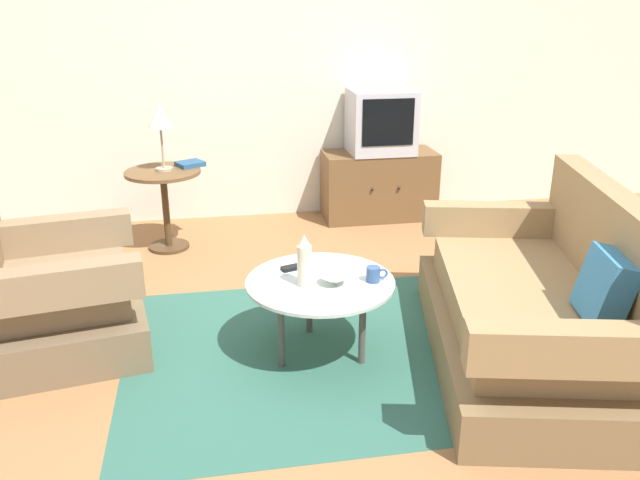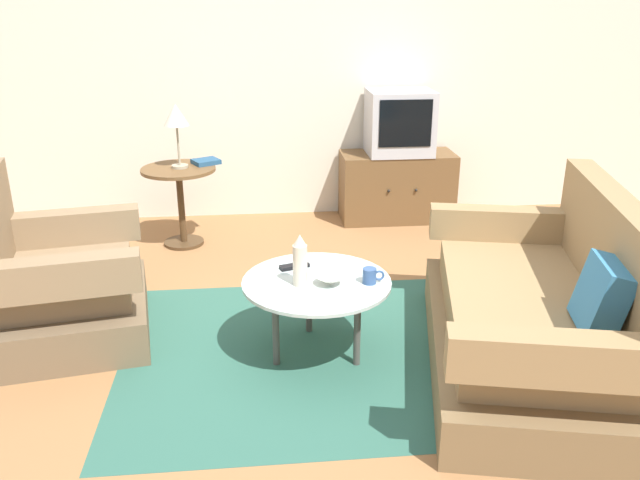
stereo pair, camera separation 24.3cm
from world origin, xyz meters
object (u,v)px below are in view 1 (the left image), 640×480
at_px(tv_remote_dark, 296,267).
at_px(book, 190,164).
at_px(couch, 539,310).
at_px(television, 381,121).
at_px(tv_stand, 379,185).
at_px(mug, 374,275).
at_px(table_lamp, 160,120).
at_px(armchair, 47,295).
at_px(side_table, 164,192).
at_px(coffee_table, 320,287).
at_px(bowl, 335,280).
at_px(vase, 304,261).

xyz_separation_m(tv_remote_dark, book, (-0.56, 1.63, 0.19)).
height_order(couch, television, television).
relative_size(tv_stand, mug, 8.26).
relative_size(television, table_lamp, 1.11).
xyz_separation_m(armchair, side_table, (0.55, 1.39, 0.13)).
xyz_separation_m(coffee_table, table_lamp, (-0.85, 1.71, 0.58)).
xyz_separation_m(couch, coffee_table, (-1.09, 0.28, 0.09)).
height_order(table_lamp, mug, table_lamp).
height_order(table_lamp, tv_remote_dark, table_lamp).
bearing_deg(side_table, bowl, -62.17).
distance_m(side_table, tv_remote_dark, 1.71).
bearing_deg(armchair, vase, 65.65).
bearing_deg(tv_stand, bowl, -110.51).
distance_m(couch, side_table, 2.78).
bearing_deg(armchair, bowl, 66.43).
xyz_separation_m(television, book, (-1.55, -0.33, -0.21)).
distance_m(bowl, tv_remote_dark, 0.29).
distance_m(tv_remote_dark, book, 1.73).
relative_size(coffee_table, tv_remote_dark, 4.62).
relative_size(bowl, book, 0.60).
distance_m(couch, television, 2.47).
relative_size(armchair, couch, 0.55).
bearing_deg(side_table, couch, -45.42).
distance_m(mug, bowl, 0.21).
height_order(armchair, book, armchair).
height_order(couch, tv_stand, couch).
relative_size(tv_stand, television, 1.80).
xyz_separation_m(coffee_table, side_table, (-0.86, 1.70, 0.05)).
distance_m(bowl, book, 2.01).
distance_m(side_table, television, 1.84).
xyz_separation_m(side_table, television, (1.75, 0.43, 0.39)).
bearing_deg(mug, couch, -14.73).
relative_size(side_table, vase, 2.22).
xyz_separation_m(tv_stand, bowl, (-0.82, -2.19, 0.16)).
bearing_deg(mug, side_table, 122.74).
bearing_deg(table_lamp, mug, -57.61).
relative_size(coffee_table, mug, 6.81).
relative_size(vase, book, 1.14).
height_order(side_table, bowl, side_table).
distance_m(tv_stand, tv_remote_dark, 2.20).
relative_size(couch, book, 7.73).
bearing_deg(couch, armchair, 89.42).
bearing_deg(book, table_lamp, -179.79).
distance_m(coffee_table, side_table, 1.91).
distance_m(television, table_lamp, 1.79).
height_order(couch, tv_remote_dark, couch).
bearing_deg(mug, book, 116.66).
distance_m(tv_stand, book, 1.62).
bearing_deg(couch, coffee_table, 88.38).
distance_m(side_table, book, 0.29).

